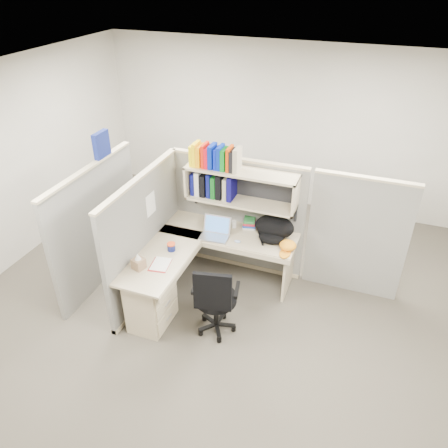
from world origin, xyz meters
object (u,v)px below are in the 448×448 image
at_px(laptop, 214,229).
at_px(snack_canister, 171,247).
at_px(task_chair, 216,310).
at_px(backpack, 273,229).
at_px(desk, 173,283).

relative_size(laptop, snack_canister, 3.49).
distance_m(snack_canister, task_chair, 0.93).
bearing_deg(backpack, laptop, -170.76).
bearing_deg(task_chair, backpack, 71.33).
xyz_separation_m(laptop, task_chair, (0.34, -0.84, -0.51)).
bearing_deg(laptop, desk, -114.58).
height_order(snack_canister, task_chair, task_chair).
xyz_separation_m(laptop, backpack, (0.70, 0.22, 0.02)).
bearing_deg(laptop, snack_canister, -134.04).
xyz_separation_m(laptop, snack_canister, (-0.38, -0.44, -0.08)).
relative_size(snack_canister, task_chair, 0.10).
bearing_deg(desk, snack_canister, 115.72).
bearing_deg(backpack, desk, -145.31).
distance_m(desk, snack_canister, 0.43).
height_order(desk, task_chair, task_chair).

